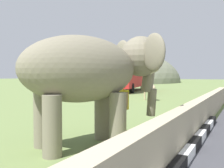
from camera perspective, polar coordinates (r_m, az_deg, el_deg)
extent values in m
cube|color=black|center=(5.07, 14.50, -17.85)|extent=(0.90, 0.20, 0.24)
cube|color=white|center=(5.90, 16.60, -14.97)|extent=(0.90, 0.20, 0.24)
cube|color=black|center=(6.75, 18.14, -12.80)|extent=(0.90, 0.20, 0.24)
cube|color=white|center=(7.62, 19.32, -11.11)|extent=(0.90, 0.20, 0.24)
cube|color=black|center=(8.49, 20.24, -9.76)|extent=(0.90, 0.20, 0.24)
cube|color=white|center=(9.36, 20.99, -8.66)|extent=(0.90, 0.20, 0.24)
cube|color=black|center=(10.24, 21.61, -7.75)|extent=(0.90, 0.20, 0.24)
cube|color=tan|center=(5.12, 11.45, -13.15)|extent=(28.00, 0.36, 1.00)
cylinder|color=#756E5A|center=(7.31, -2.24, -6.92)|extent=(0.44, 0.44, 1.40)
cylinder|color=#756E5A|center=(6.53, 1.33, -8.01)|extent=(0.44, 0.44, 1.40)
cylinder|color=#756E5A|center=(6.74, -15.40, -7.77)|extent=(0.44, 0.44, 1.40)
cylinder|color=#756E5A|center=(5.88, -13.34, -9.19)|extent=(0.44, 0.44, 1.40)
ellipsoid|color=#756E5A|center=(6.47, -7.22, 3.39)|extent=(3.47, 3.04, 1.70)
sphere|color=#756E5A|center=(7.38, 6.46, 6.20)|extent=(1.16, 1.16, 1.16)
ellipsoid|color=#D84C8C|center=(7.56, 8.28, 7.23)|extent=(0.65, 0.73, 0.44)
ellipsoid|color=#756E5A|center=(7.96, 2.34, 6.27)|extent=(0.69, 0.88, 1.00)
ellipsoid|color=#756E5A|center=(6.68, 9.34, 7.05)|extent=(0.69, 0.88, 1.00)
cylinder|color=#756E5A|center=(7.53, 8.25, 1.92)|extent=(0.57, 0.62, 1.00)
cylinder|color=#756E5A|center=(7.65, 8.91, -4.09)|extent=(0.40, 0.43, 0.82)
cone|color=beige|center=(7.73, 6.66, 2.67)|extent=(0.43, 0.55, 0.22)
cone|color=beige|center=(7.28, 9.22, 2.70)|extent=(0.43, 0.55, 0.22)
cylinder|color=navy|center=(7.77, 1.93, -8.54)|extent=(0.15, 0.15, 0.82)
cylinder|color=navy|center=(7.60, 2.64, -8.79)|extent=(0.15, 0.15, 0.82)
cube|color=yellow|center=(7.59, 2.29, -3.46)|extent=(0.43, 0.46, 0.58)
cylinder|color=#9E7251|center=(7.82, 1.38, -3.51)|extent=(0.16, 0.17, 0.53)
cylinder|color=#9E7251|center=(7.36, 3.25, -3.86)|extent=(0.17, 0.18, 0.53)
sphere|color=#9E7251|center=(7.56, 2.29, -0.21)|extent=(0.23, 0.23, 0.23)
cube|color=#B21E1E|center=(28.67, 3.57, 2.37)|extent=(9.73, 4.25, 3.00)
cube|color=#3F5160|center=(28.68, 3.57, 3.45)|extent=(8.99, 4.15, 0.76)
cylinder|color=black|center=(31.90, 2.81, -0.36)|extent=(1.04, 0.49, 1.00)
cylinder|color=black|center=(31.42, 6.88, -0.41)|extent=(1.04, 0.49, 1.00)
cylinder|color=black|center=(26.10, -0.43, -0.89)|extent=(1.04, 0.49, 1.00)
cylinder|color=black|center=(25.51, 4.51, -0.96)|extent=(1.04, 0.49, 1.00)
cylinder|color=tan|center=(18.91, 7.38, -2.56)|extent=(0.12, 0.12, 0.65)
cylinder|color=tan|center=(19.06, 8.37, -2.53)|extent=(0.12, 0.12, 0.65)
cylinder|color=tan|center=(18.10, 8.55, -2.77)|extent=(0.12, 0.12, 0.65)
cylinder|color=tan|center=(18.25, 9.57, -2.73)|extent=(0.12, 0.12, 0.65)
ellipsoid|color=tan|center=(18.54, 8.47, -0.88)|extent=(1.49, 1.48, 0.66)
ellipsoid|color=tan|center=(19.38, 7.29, -0.45)|extent=(0.47, 0.47, 0.32)
ellipsoid|color=slate|center=(64.08, 2.28, 0.41)|extent=(35.45, 28.36, 15.98)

